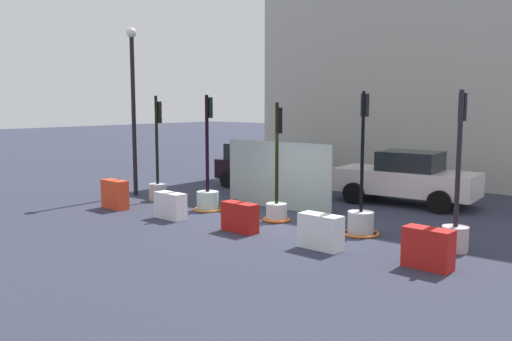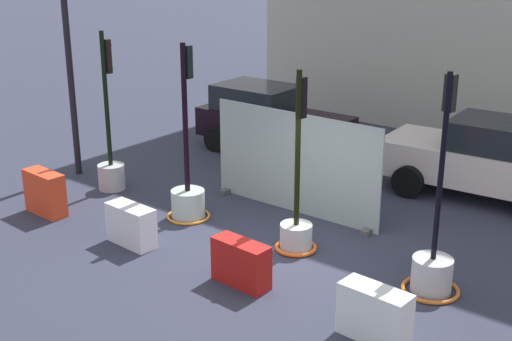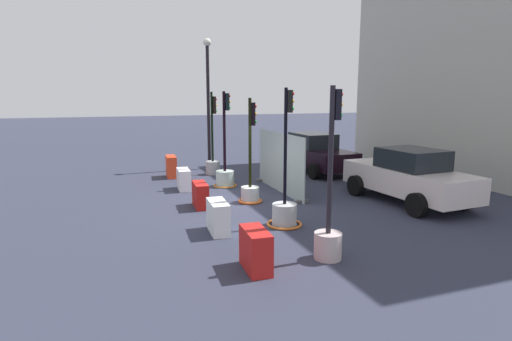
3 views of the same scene
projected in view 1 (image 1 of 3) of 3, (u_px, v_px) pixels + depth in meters
ground_plane at (267, 223)px, 15.24m from camera, size 120.00×120.00×0.00m
traffic_light_0 at (158, 182)px, 18.79m from camera, size 0.61×0.61×3.60m
traffic_light_1 at (208, 193)px, 17.08m from camera, size 0.90×0.90×3.60m
traffic_light_2 at (277, 201)px, 15.53m from camera, size 0.79×0.79×3.38m
traffic_light_3 at (361, 215)px, 13.91m from camera, size 0.95×0.95×3.65m
traffic_light_4 at (456, 220)px, 12.32m from camera, size 0.59×0.59×3.65m
construction_barrier_0 at (115, 194)px, 17.36m from camera, size 1.03×0.45×0.91m
construction_barrier_1 at (171, 206)px, 15.83m from camera, size 1.05×0.48×0.77m
construction_barrier_2 at (240, 217)px, 14.23m from camera, size 1.06×0.45×0.77m
construction_barrier_3 at (321, 232)px, 12.55m from camera, size 1.07×0.49×0.81m
construction_barrier_4 at (428, 248)px, 11.07m from camera, size 1.01×0.49×0.84m
car_black_sedan at (264, 166)px, 21.66m from camera, size 4.13×2.22×1.73m
car_white_van at (407, 178)px, 18.07m from camera, size 4.69×2.38×1.77m
building_main_facade at (439, 40)px, 24.87m from camera, size 14.60×8.24×12.43m
street_lamp_post at (133, 95)px, 19.49m from camera, size 0.36×0.36×6.00m
site_fence_panel at (277, 177)px, 17.34m from camera, size 4.03×0.50×2.14m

